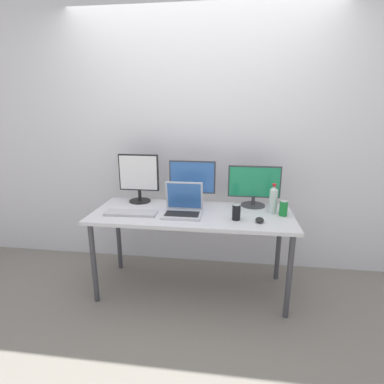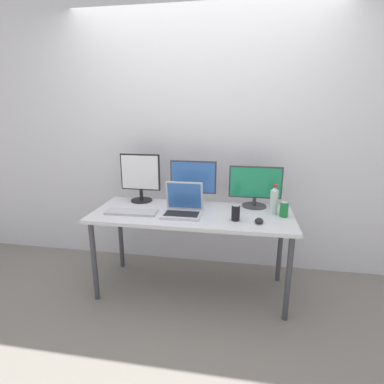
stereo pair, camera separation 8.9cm
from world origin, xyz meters
name	(u,v)px [view 1 (the left image)]	position (x,y,z in m)	size (l,w,h in m)	color
ground_plane	(192,289)	(0.00, 0.00, 0.00)	(16.00, 16.00, 0.00)	gray
wall_back	(200,139)	(0.00, 0.59, 1.30)	(7.00, 0.08, 2.60)	silver
work_desk	(192,220)	(0.00, 0.00, 0.67)	(1.69, 0.68, 0.74)	#424247
monitor_left	(139,177)	(-0.53, 0.24, 0.98)	(0.38, 0.20, 0.45)	black
monitor_center	(192,181)	(-0.03, 0.23, 0.96)	(0.42, 0.18, 0.40)	#38383D
monitor_right	(254,185)	(0.52, 0.25, 0.93)	(0.46, 0.21, 0.37)	#38383D
laptop_silver	(183,207)	(-0.07, -0.05, 0.80)	(0.31, 0.25, 0.27)	silver
keyboard_main	(131,213)	(-0.50, -0.11, 0.75)	(0.43, 0.14, 0.02)	#B2B2B7
mouse_by_keyboard	(260,220)	(0.55, -0.16, 0.76)	(0.07, 0.09, 0.04)	black
water_bottle	(273,200)	(0.68, 0.07, 0.86)	(0.07, 0.07, 0.25)	silver
soda_can_near_keyboard	(283,208)	(0.75, 0.02, 0.80)	(0.07, 0.07, 0.13)	#197F33
soda_can_by_laptop	(236,212)	(0.37, -0.13, 0.80)	(0.07, 0.07, 0.13)	black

